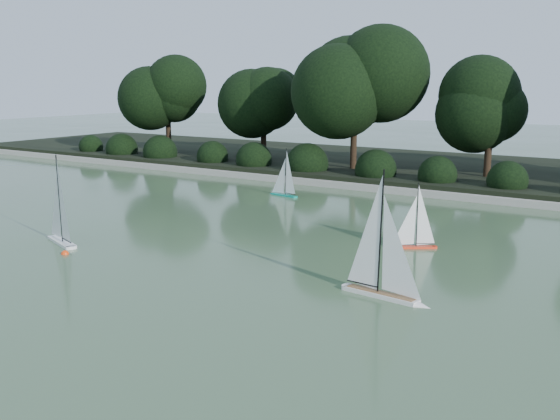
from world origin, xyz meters
name	(u,v)px	position (x,y,z in m)	size (l,w,h in m)	color
ground	(208,290)	(0.00, 0.00, 0.00)	(80.00, 80.00, 0.00)	#3C5734
pond_coping	(424,193)	(0.00, 9.00, 0.09)	(40.00, 0.35, 0.18)	gray
far_bank	(468,172)	(0.00, 13.00, 0.15)	(40.00, 8.00, 0.30)	black
tree_line	(501,94)	(1.23, 11.44, 2.64)	(26.31, 3.93, 4.39)	black
shrub_hedge	(436,175)	(0.00, 9.90, 0.45)	(29.10, 1.10, 1.10)	black
sailboat_white_a	(59,228)	(-4.12, 0.65, 0.28)	(1.28, 0.62, 1.78)	white
sailboat_white_b	(388,278)	(2.33, 1.10, 0.30)	(1.41, 0.37, 1.92)	white
sailboat_orange	(411,237)	(1.62, 3.81, 0.20)	(0.85, 0.62, 1.28)	#F63A1C
sailboat_teal	(282,188)	(-3.20, 7.05, 0.21)	(0.99, 0.32, 1.34)	#0A947B
race_buoy	(65,254)	(-3.35, 0.15, 0.00)	(0.14, 0.14, 0.14)	#FF400D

